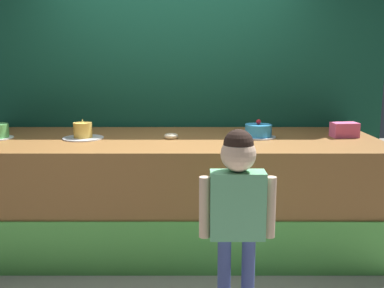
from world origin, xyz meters
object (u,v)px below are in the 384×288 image
Objects in this scene: cake_center at (83,132)px; cake_right at (258,131)px; donut at (171,136)px; child_figure at (237,199)px; pink_box at (344,130)px.

cake_right is (1.51, 0.05, -0.00)m from cake_center.
cake_center is (-0.75, 0.00, 0.04)m from donut.
child_figure is 4.01× the size of cake_right.
child_figure is 1.67m from pink_box.
child_figure is at bearing -103.42° from cake_right.
cake_right is (0.30, 1.25, 0.22)m from child_figure.
pink_box is at bearing 1.94° from cake_center.
donut is 0.41× the size of cake_right.
pink_box is at bearing 2.99° from donut.
child_figure is 1.72m from cake_center.
cake_center reaches higher than pink_box.
donut is at bearing -0.14° from cake_center.
donut is 0.35× the size of cake_center.
pink_box is 1.80× the size of donut.
cake_right is at bearing 4.13° from donut.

